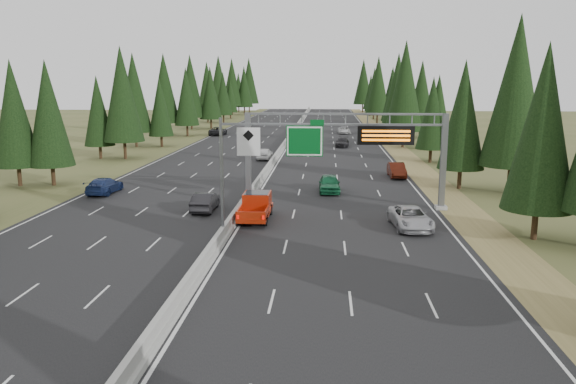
# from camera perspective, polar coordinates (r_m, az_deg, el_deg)

# --- Properties ---
(road) EXTENTS (32.00, 260.00, 0.08)m
(road) POSITION_cam_1_polar(r_m,az_deg,el_deg) (91.39, -0.36, 4.64)
(road) COLOR black
(road) RESTS_ON ground
(shoulder_right) EXTENTS (3.60, 260.00, 0.06)m
(shoulder_right) POSITION_cam_1_polar(r_m,az_deg,el_deg) (91.82, 10.82, 4.47)
(shoulder_right) COLOR olive
(shoulder_right) RESTS_ON ground
(shoulder_left) EXTENTS (3.60, 260.00, 0.06)m
(shoulder_left) POSITION_cam_1_polar(r_m,az_deg,el_deg) (94.39, -11.23, 4.63)
(shoulder_left) COLOR #475125
(shoulder_left) RESTS_ON ground
(median_barrier) EXTENTS (0.70, 260.00, 0.85)m
(median_barrier) POSITION_cam_1_polar(r_m,az_deg,el_deg) (91.35, -0.36, 4.87)
(median_barrier) COLOR gray
(median_barrier) RESTS_ON road
(sign_gantry) EXTENTS (16.75, 0.98, 7.80)m
(sign_gantry) POSITION_cam_1_polar(r_m,az_deg,el_deg) (45.78, 6.62, 4.70)
(sign_gantry) COLOR slate
(sign_gantry) RESTS_ON road
(hov_sign_pole) EXTENTS (2.80, 0.50, 8.00)m
(hov_sign_pole) POSITION_cam_1_polar(r_m,az_deg,el_deg) (36.49, -5.87, 2.24)
(hov_sign_pole) COLOR slate
(hov_sign_pole) RESTS_ON road
(tree_row_right) EXTENTS (11.78, 239.83, 18.65)m
(tree_row_right) POSITION_cam_1_polar(r_m,az_deg,el_deg) (83.87, 14.50, 9.78)
(tree_row_right) COLOR black
(tree_row_right) RESTS_ON ground
(tree_row_left) EXTENTS (10.98, 239.41, 18.96)m
(tree_row_left) POSITION_cam_1_polar(r_m,az_deg,el_deg) (89.23, -15.21, 10.03)
(tree_row_left) COLOR black
(tree_row_left) RESTS_ON ground
(silver_minivan) EXTENTS (2.96, 5.61, 1.50)m
(silver_minivan) POSITION_cam_1_polar(r_m,az_deg,el_deg) (40.90, 12.34, -2.56)
(silver_minivan) COLOR #A9A9AE
(silver_minivan) RESTS_ON road
(red_pickup) EXTENTS (2.12, 5.93, 1.93)m
(red_pickup) POSITION_cam_1_polar(r_m,az_deg,el_deg) (42.79, -3.23, -1.28)
(red_pickup) COLOR black
(red_pickup) RESTS_ON road
(car_ahead_green) EXTENTS (2.05, 4.88, 1.65)m
(car_ahead_green) POSITION_cam_1_polar(r_m,az_deg,el_deg) (53.14, 4.23, 0.87)
(car_ahead_green) COLOR #156038
(car_ahead_green) RESTS_ON road
(car_ahead_dkred) EXTENTS (1.73, 4.76, 1.56)m
(car_ahead_dkred) POSITION_cam_1_polar(r_m,az_deg,el_deg) (62.59, 10.98, 2.21)
(car_ahead_dkred) COLOR #50170B
(car_ahead_dkred) RESTS_ON road
(car_ahead_dkgrey) EXTENTS (2.42, 5.10, 1.44)m
(car_ahead_dkgrey) POSITION_cam_1_polar(r_m,az_deg,el_deg) (91.12, 5.54, 5.05)
(car_ahead_dkgrey) COLOR black
(car_ahead_dkgrey) RESTS_ON road
(car_ahead_white) EXTENTS (2.43, 5.07, 1.40)m
(car_ahead_white) POSITION_cam_1_polar(r_m,az_deg,el_deg) (114.34, 5.71, 6.25)
(car_ahead_white) COLOR silver
(car_ahead_white) RESTS_ON road
(car_ahead_far) EXTENTS (1.74, 4.28, 1.45)m
(car_ahead_far) POSITION_cam_1_polar(r_m,az_deg,el_deg) (121.35, 1.42, 6.60)
(car_ahead_far) COLOR black
(car_ahead_far) RESTS_ON road
(car_onc_near) EXTENTS (1.62, 4.60, 1.52)m
(car_onc_near) POSITION_cam_1_polar(r_m,az_deg,el_deg) (45.76, -8.41, -0.97)
(car_onc_near) COLOR black
(car_onc_near) RESTS_ON road
(car_onc_blue) EXTENTS (2.16, 5.21, 1.51)m
(car_onc_blue) POSITION_cam_1_polar(r_m,az_deg,el_deg) (55.10, -18.16, 0.64)
(car_onc_blue) COLOR navy
(car_onc_blue) RESTS_ON road
(car_onc_white) EXTENTS (2.02, 4.64, 1.56)m
(car_onc_white) POSITION_cam_1_polar(r_m,az_deg,el_deg) (75.71, -2.39, 3.91)
(car_onc_white) COLOR silver
(car_onc_white) RESTS_ON road
(car_onc_far) EXTENTS (2.96, 5.96, 1.62)m
(car_onc_far) POSITION_cam_1_polar(r_m,az_deg,el_deg) (111.66, -7.13, 6.17)
(car_onc_far) COLOR black
(car_onc_far) RESTS_ON road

